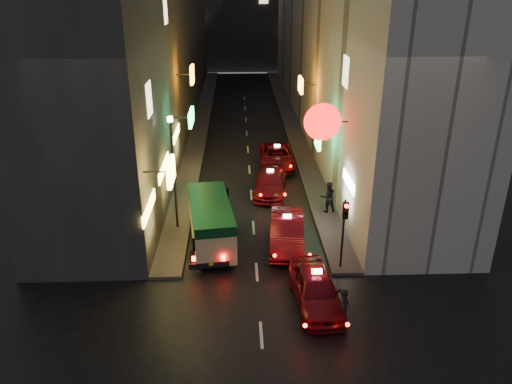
{
  "coord_description": "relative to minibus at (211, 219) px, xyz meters",
  "views": [
    {
      "loc": [
        -0.8,
        -11.6,
        12.95
      ],
      "look_at": [
        0.14,
        13.0,
        2.17
      ],
      "focal_mm": 35.0,
      "sensor_mm": 36.0,
      "label": 1
    }
  ],
  "objects": [
    {
      "name": "lamp_post",
      "position": [
        -1.96,
        1.81,
        2.21
      ],
      "size": [
        0.28,
        0.28,
        6.22
      ],
      "color": "black",
      "rests_on": "sidewalk_left"
    },
    {
      "name": "taxi_second",
      "position": [
        3.89,
        -0.18,
        -0.59
      ],
      "size": [
        2.85,
        5.97,
        2.01
      ],
      "color": "maroon",
      "rests_on": "ground"
    },
    {
      "name": "traffic_light",
      "position": [
        6.24,
        -2.72,
        1.17
      ],
      "size": [
        0.26,
        0.43,
        3.5
      ],
      "color": "black",
      "rests_on": "sidewalk_right"
    },
    {
      "name": "sidewalk_left",
      "position": [
        -2.01,
        22.81,
        -1.44
      ],
      "size": [
        1.5,
        52.0,
        0.15
      ],
      "primitive_type": "cube",
      "color": "#454240",
      "rests_on": "ground"
    },
    {
      "name": "taxi_far",
      "position": [
        4.29,
        11.52,
        -0.67
      ],
      "size": [
        2.25,
        5.37,
        1.87
      ],
      "color": "maroon",
      "rests_on": "ground"
    },
    {
      "name": "building_left",
      "position": [
        -5.76,
        22.8,
        7.48
      ],
      "size": [
        7.51,
        52.12,
        18.0
      ],
      "color": "#3D3B37",
      "rests_on": "ground"
    },
    {
      "name": "pedestrian_sidewalk",
      "position": [
        6.63,
        3.43,
        -0.31
      ],
      "size": [
        0.86,
        0.61,
        2.1
      ],
      "primitive_type": "imported",
      "rotation": [
        0.0,
        0.0,
        3.29
      ],
      "color": "black",
      "rests_on": "sidewalk_right"
    },
    {
      "name": "taxi_near",
      "position": [
        4.64,
        -5.28,
        -0.61
      ],
      "size": [
        2.73,
        5.82,
        1.97
      ],
      "color": "maroon",
      "rests_on": "ground"
    },
    {
      "name": "pedestrian_crossing",
      "position": [
        5.54,
        -6.72,
        -0.55
      ],
      "size": [
        0.62,
        0.74,
        1.94
      ],
      "primitive_type": "imported",
      "rotation": [
        0.0,
        0.0,
        1.2
      ],
      "color": "black",
      "rests_on": "ground"
    },
    {
      "name": "minibus",
      "position": [
        0.0,
        0.0,
        0.0
      ],
      "size": [
        2.7,
        5.82,
        2.4
      ],
      "color": "#DABE88",
      "rests_on": "ground"
    },
    {
      "name": "building_right",
      "position": [
        10.24,
        22.8,
        7.48
      ],
      "size": [
        8.33,
        52.0,
        18.0
      ],
      "color": "#BBB7AB",
      "rests_on": "ground"
    },
    {
      "name": "taxi_third",
      "position": [
        3.48,
        6.72,
        -0.7
      ],
      "size": [
        2.75,
        5.38,
        1.81
      ],
      "color": "maroon",
      "rests_on": "ground"
    },
    {
      "name": "sidewalk_right",
      "position": [
        6.49,
        22.81,
        -1.44
      ],
      "size": [
        1.5,
        52.0,
        0.15
      ],
      "primitive_type": "cube",
      "color": "#454240",
      "rests_on": "ground"
    }
  ]
}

